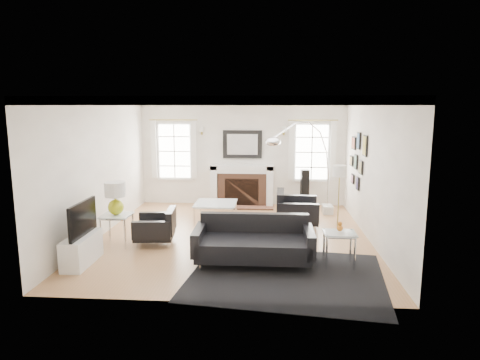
# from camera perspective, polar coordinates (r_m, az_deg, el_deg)

# --- Properties ---
(floor) EXTENTS (6.00, 6.00, 0.00)m
(floor) POSITION_cam_1_polar(r_m,az_deg,el_deg) (8.92, -0.91, -7.57)
(floor) COLOR #A57745
(floor) RESTS_ON ground
(back_wall) EXTENTS (5.50, 0.04, 2.80)m
(back_wall) POSITION_cam_1_polar(r_m,az_deg,el_deg) (11.57, 0.34, 3.57)
(back_wall) COLOR white
(back_wall) RESTS_ON floor
(front_wall) EXTENTS (5.50, 0.04, 2.80)m
(front_wall) POSITION_cam_1_polar(r_m,az_deg,el_deg) (5.67, -3.54, -3.15)
(front_wall) COLOR white
(front_wall) RESTS_ON floor
(left_wall) EXTENTS (0.04, 6.00, 2.80)m
(left_wall) POSITION_cam_1_polar(r_m,az_deg,el_deg) (9.25, -18.17, 1.47)
(left_wall) COLOR white
(left_wall) RESTS_ON floor
(right_wall) EXTENTS (0.04, 6.00, 2.80)m
(right_wall) POSITION_cam_1_polar(r_m,az_deg,el_deg) (8.80, 17.20, 1.12)
(right_wall) COLOR white
(right_wall) RESTS_ON floor
(ceiling) EXTENTS (5.50, 6.00, 0.02)m
(ceiling) POSITION_cam_1_polar(r_m,az_deg,el_deg) (8.51, -0.97, 10.73)
(ceiling) COLOR white
(ceiling) RESTS_ON back_wall
(crown_molding) EXTENTS (5.50, 6.00, 0.12)m
(crown_molding) POSITION_cam_1_polar(r_m,az_deg,el_deg) (8.51, -0.96, 10.32)
(crown_molding) COLOR white
(crown_molding) RESTS_ON back_wall
(fireplace) EXTENTS (1.70, 0.69, 1.11)m
(fireplace) POSITION_cam_1_polar(r_m,az_deg,el_deg) (11.49, 0.27, -0.80)
(fireplace) COLOR white
(fireplace) RESTS_ON floor
(mantel_mirror) EXTENTS (1.05, 0.07, 0.75)m
(mantel_mirror) POSITION_cam_1_polar(r_m,az_deg,el_deg) (11.50, 0.32, 4.78)
(mantel_mirror) COLOR black
(mantel_mirror) RESTS_ON back_wall
(window_left) EXTENTS (1.24, 0.15, 1.62)m
(window_left) POSITION_cam_1_polar(r_m,az_deg,el_deg) (11.77, -8.72, 3.85)
(window_left) COLOR white
(window_left) RESTS_ON back_wall
(window_right) EXTENTS (1.24, 0.15, 1.62)m
(window_right) POSITION_cam_1_polar(r_m,az_deg,el_deg) (11.54, 9.54, 3.71)
(window_right) COLOR white
(window_right) RESTS_ON back_wall
(gallery_wall) EXTENTS (0.04, 1.73, 1.29)m
(gallery_wall) POSITION_cam_1_polar(r_m,az_deg,el_deg) (10.03, 15.39, 3.00)
(gallery_wall) COLOR black
(gallery_wall) RESTS_ON right_wall
(tv_unit) EXTENTS (0.35, 1.00, 1.09)m
(tv_unit) POSITION_cam_1_polar(r_m,az_deg,el_deg) (7.84, -20.32, -8.17)
(tv_unit) COLOR white
(tv_unit) RESTS_ON floor
(area_rug) EXTENTS (3.31, 2.87, 0.01)m
(area_rug) POSITION_cam_1_polar(r_m,az_deg,el_deg) (6.99, 6.18, -12.64)
(area_rug) COLOR black
(area_rug) RESTS_ON floor
(sofa) EXTENTS (2.02, 0.94, 0.66)m
(sofa) POSITION_cam_1_polar(r_m,az_deg,el_deg) (7.40, 1.84, -8.36)
(sofa) COLOR black
(sofa) RESTS_ON floor
(armchair_left) EXTENTS (0.82, 0.90, 0.56)m
(armchair_left) POSITION_cam_1_polar(r_m,az_deg,el_deg) (8.59, -10.95, -6.25)
(armchair_left) COLOR black
(armchair_left) RESTS_ON floor
(armchair_right) EXTENTS (0.93, 1.02, 0.67)m
(armchair_right) POSITION_cam_1_polar(r_m,az_deg,el_deg) (9.59, 7.31, -4.09)
(armchair_right) COLOR black
(armchair_right) RESTS_ON floor
(coffee_table) EXTENTS (0.96, 0.96, 0.43)m
(coffee_table) POSITION_cam_1_polar(r_m,az_deg,el_deg) (10.07, -3.25, -3.22)
(coffee_table) COLOR silver
(coffee_table) RESTS_ON floor
(side_table_left) EXTENTS (0.55, 0.55, 0.61)m
(side_table_left) POSITION_cam_1_polar(r_m,az_deg,el_deg) (8.61, -16.14, -5.17)
(side_table_left) COLOR silver
(side_table_left) RESTS_ON floor
(nesting_table) EXTENTS (0.53, 0.45, 0.59)m
(nesting_table) POSITION_cam_1_polar(r_m,az_deg,el_deg) (7.42, 13.11, -7.70)
(nesting_table) COLOR silver
(nesting_table) RESTS_ON floor
(gourd_lamp) EXTENTS (0.40, 0.40, 0.64)m
(gourd_lamp) POSITION_cam_1_polar(r_m,az_deg,el_deg) (8.50, -16.29, -2.06)
(gourd_lamp) COLOR #B1BA17
(gourd_lamp) RESTS_ON side_table_left
(orange_vase) EXTENTS (0.10, 0.10, 0.16)m
(orange_vase) POSITION_cam_1_polar(r_m,az_deg,el_deg) (7.36, 13.18, -6.12)
(orange_vase) COLOR orange
(orange_vase) RESTS_ON nesting_table
(arc_floor_lamp) EXTENTS (1.69, 1.56, 2.39)m
(arc_floor_lamp) POSITION_cam_1_polar(r_m,az_deg,el_deg) (10.12, 8.32, 1.94)
(arc_floor_lamp) COLOR silver
(arc_floor_lamp) RESTS_ON floor
(stick_floor_lamp) EXTENTS (0.29, 0.29, 1.45)m
(stick_floor_lamp) POSITION_cam_1_polar(r_m,az_deg,el_deg) (9.19, 13.13, 0.74)
(stick_floor_lamp) COLOR #AC963B
(stick_floor_lamp) RESTS_ON floor
(speaker_tower) EXTENTS (0.23, 0.23, 1.02)m
(speaker_tower) POSITION_cam_1_polar(r_m,az_deg,el_deg) (11.37, 8.61, -1.19)
(speaker_tower) COLOR black
(speaker_tower) RESTS_ON floor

